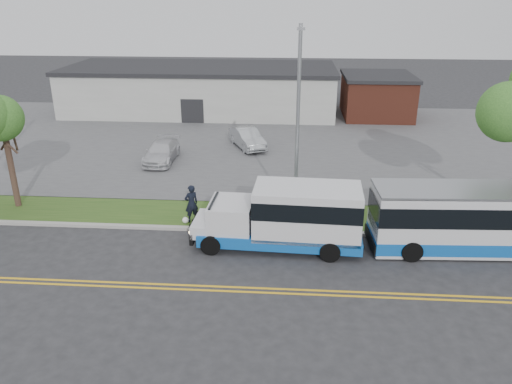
# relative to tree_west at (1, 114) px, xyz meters

# --- Properties ---
(ground) EXTENTS (140.00, 140.00, 0.00)m
(ground) POSITION_rel_tree_west_xyz_m (12.00, -3.20, -5.12)
(ground) COLOR #28282B
(ground) RESTS_ON ground
(lane_line_north) EXTENTS (70.00, 0.12, 0.01)m
(lane_line_north) POSITION_rel_tree_west_xyz_m (12.00, -7.05, -5.12)
(lane_line_north) COLOR gold
(lane_line_north) RESTS_ON ground
(lane_line_south) EXTENTS (70.00, 0.12, 0.01)m
(lane_line_south) POSITION_rel_tree_west_xyz_m (12.00, -7.35, -5.12)
(lane_line_south) COLOR gold
(lane_line_south) RESTS_ON ground
(curb) EXTENTS (80.00, 0.30, 0.15)m
(curb) POSITION_rel_tree_west_xyz_m (12.00, -2.10, -5.05)
(curb) COLOR #9E9B93
(curb) RESTS_ON ground
(verge) EXTENTS (80.00, 3.30, 0.10)m
(verge) POSITION_rel_tree_west_xyz_m (12.00, -0.30, -5.07)
(verge) COLOR #274C19
(verge) RESTS_ON ground
(parking_lot) EXTENTS (80.00, 25.00, 0.10)m
(parking_lot) POSITION_rel_tree_west_xyz_m (12.00, 13.80, -5.07)
(parking_lot) COLOR #4C4C4F
(parking_lot) RESTS_ON ground
(commercial_building) EXTENTS (25.40, 10.40, 4.35)m
(commercial_building) POSITION_rel_tree_west_xyz_m (6.00, 23.80, -2.94)
(commercial_building) COLOR #9E9E99
(commercial_building) RESTS_ON ground
(brick_wing) EXTENTS (6.30, 7.30, 3.90)m
(brick_wing) POSITION_rel_tree_west_xyz_m (22.50, 22.80, -3.16)
(brick_wing) COLOR brown
(brick_wing) RESTS_ON ground
(tree_west) EXTENTS (4.40, 4.40, 6.91)m
(tree_west) POSITION_rel_tree_west_xyz_m (0.00, 0.00, 0.00)
(tree_west) COLOR #33221C
(tree_west) RESTS_ON verge
(streetlight_near) EXTENTS (0.35, 1.53, 9.50)m
(streetlight_near) POSITION_rel_tree_west_xyz_m (15.00, -0.47, 0.11)
(streetlight_near) COLOR gray
(streetlight_near) RESTS_ON verge
(shuttle_bus) EXTENTS (7.80, 2.89, 2.95)m
(shuttle_bus) POSITION_rel_tree_west_xyz_m (14.74, -3.45, -3.55)
(shuttle_bus) COLOR #0F52A8
(shuttle_bus) RESTS_ON ground
(transit_bus) EXTENTS (10.81, 2.99, 2.97)m
(transit_bus) POSITION_rel_tree_west_xyz_m (23.75, -3.09, -3.62)
(transit_bus) COLOR silver
(transit_bus) RESTS_ON ground
(pedestrian) EXTENTS (0.85, 0.79, 1.95)m
(pedestrian) POSITION_rel_tree_west_xyz_m (9.82, -1.30, -4.05)
(pedestrian) COLOR black
(pedestrian) RESTS_ON verge
(parked_car_a) EXTENTS (3.25, 4.60, 1.44)m
(parked_car_a) POSITION_rel_tree_west_xyz_m (11.48, 11.70, -4.30)
(parked_car_a) COLOR #A0A4A7
(parked_car_a) RESTS_ON parking_lot
(parked_car_b) EXTENTS (1.90, 4.60, 1.33)m
(parked_car_b) POSITION_rel_tree_west_xyz_m (5.93, 8.07, -4.36)
(parked_car_b) COLOR silver
(parked_car_b) RESTS_ON parking_lot
(grocery_bag_left) EXTENTS (0.32, 0.32, 0.32)m
(grocery_bag_left) POSITION_rel_tree_west_xyz_m (9.52, -1.55, -4.86)
(grocery_bag_left) COLOR white
(grocery_bag_left) RESTS_ON verge
(grocery_bag_right) EXTENTS (0.32, 0.32, 0.32)m
(grocery_bag_right) POSITION_rel_tree_west_xyz_m (10.12, -1.05, -4.86)
(grocery_bag_right) COLOR white
(grocery_bag_right) RESTS_ON verge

